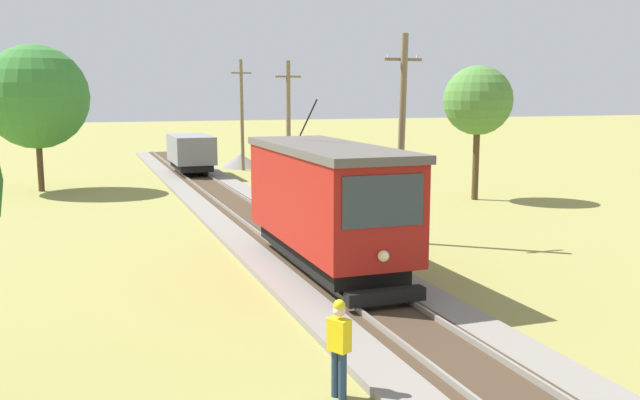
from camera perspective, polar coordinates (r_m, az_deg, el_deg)
The scene contains 9 objects.
red_tram at distance 20.00m, azimuth 0.50°, elevation -0.04°, with size 2.60×8.54×4.79m.
freight_car at distance 44.52m, azimuth -10.66°, elevation 3.92°, with size 2.40×5.20×2.31m.
utility_pole_mid at distance 24.20m, azimuth 6.78°, elevation 5.16°, with size 1.40×0.51×7.31m.
utility_pole_far at distance 36.94m, azimuth -2.64°, elevation 6.23°, with size 1.40×0.24×6.98m.
utility_pole_distant at distance 47.57m, azimuth -6.50°, elevation 7.10°, with size 1.40×0.45×7.53m.
gravel_pile at distance 49.57m, azimuth -6.59°, elevation 3.27°, with size 3.06×3.06×0.98m, color gray.
track_worker at distance 12.18m, azimuth 1.60°, elevation -11.86°, with size 0.39×0.45×1.78m.
tree_right_near at distance 39.92m, azimuth -22.51°, elevation 7.91°, with size 5.53×5.53×7.85m.
tree_left_far at distance 34.90m, azimuth 12.97°, elevation 8.02°, with size 3.40×3.40×6.63m.
Camera 1 is at (-6.72, -1.28, 5.30)m, focal length 38.57 mm.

